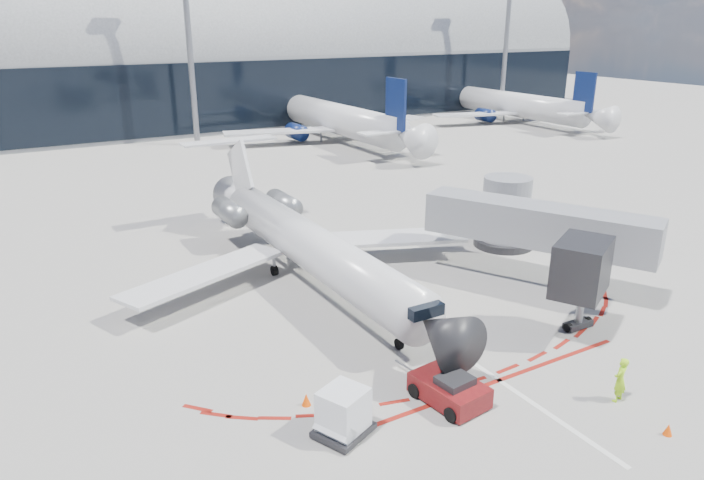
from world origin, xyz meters
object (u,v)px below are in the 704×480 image
pushback_tug (449,389)px  ramp_worker (620,380)px  uld_container (343,413)px  regional_jet (304,242)px

pushback_tug → ramp_worker: 6.86m
pushback_tug → uld_container: bearing=169.9°
ramp_worker → uld_container: (-10.69, 3.67, -0.04)m
pushback_tug → uld_container: uld_container is taller
ramp_worker → regional_jet: bearing=-85.0°
ramp_worker → pushback_tug: bearing=-41.2°
pushback_tug → regional_jet: bearing=80.7°
pushback_tug → ramp_worker: (5.95, -3.39, 0.41)m
pushback_tug → uld_container: size_ratio=1.96×
pushback_tug → uld_container: (-4.75, 0.28, 0.37)m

